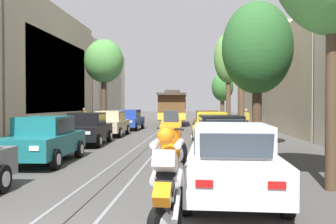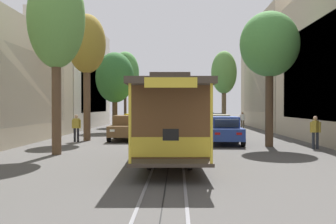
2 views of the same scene
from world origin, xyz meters
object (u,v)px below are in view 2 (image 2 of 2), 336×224
object	(u,v)px
parked_car_teal_second_left	(205,120)
parked_car_blue_fifth_left	(225,130)
parked_car_grey_near_left	(201,118)
street_tree_kerb_right_near	(125,73)
pedestrian_on_right_pavement	(243,119)
parked_car_yellow_mid_right	(135,123)
street_tree_kerb_right_second	(115,78)
street_tree_kerb_left_second	(269,45)
fire_hydrant	(219,123)
motorcycle_with_rider	(159,116)
street_tree_kerb_right_mid	(87,46)
cable_car_trolley	(169,119)
parked_car_white_near_right	(148,119)
street_tree_kerb_left_near	(224,73)
parked_car_black_second_right	(141,121)
street_tree_kerb_right_fourth	(56,20)
pedestrian_crossing_far	(76,126)
parked_car_beige_fourth_left	(218,125)
parked_car_brown_fourth_right	(126,128)
parked_car_black_mid_left	(211,123)
pedestrian_on_left_pavement	(315,130)

from	to	relation	value
parked_car_teal_second_left	parked_car_blue_fifth_left	world-z (taller)	same
parked_car_grey_near_left	parked_car_blue_fifth_left	distance (m)	22.34
street_tree_kerb_right_near	pedestrian_on_right_pavement	bearing A→B (deg)	159.80
parked_car_yellow_mid_right	street_tree_kerb_right_second	bearing A→B (deg)	-46.59
street_tree_kerb_left_second	fire_hydrant	bearing A→B (deg)	-87.72
parked_car_blue_fifth_left	motorcycle_with_rider	distance (m)	23.92
street_tree_kerb_right_mid	cable_car_trolley	size ratio (longest dim) A/B	0.87
fire_hydrant	parked_car_white_near_right	bearing A→B (deg)	-22.17
street_tree_kerb_left_near	street_tree_kerb_right_near	distance (m)	10.72
parked_car_teal_second_left	fire_hydrant	distance (m)	2.12
parked_car_black_second_right	fire_hydrant	world-z (taller)	parked_car_black_second_right
parked_car_grey_near_left	street_tree_kerb_left_second	world-z (taller)	street_tree_kerb_left_second
street_tree_kerb_right_near	street_tree_kerb_right_second	distance (m)	9.01
parked_car_grey_near_left	street_tree_kerb_right_second	size ratio (longest dim) A/B	0.65
parked_car_blue_fifth_left	street_tree_kerb_right_fourth	xyz separation A→B (m)	(8.13, 5.05, 5.23)
street_tree_kerb_right_second	pedestrian_crossing_far	distance (m)	10.60
street_tree_kerb_right_near	pedestrian_crossing_far	size ratio (longest dim) A/B	4.85
parked_car_beige_fourth_left	street_tree_kerb_right_near	distance (m)	17.49
parked_car_grey_near_left	parked_car_blue_fifth_left	bearing A→B (deg)	90.06
parked_car_teal_second_left	street_tree_kerb_right_fourth	size ratio (longest dim) A/B	0.52
parked_car_teal_second_left	parked_car_yellow_mid_right	size ratio (longest dim) A/B	1.00
parked_car_teal_second_left	parked_car_beige_fourth_left	distance (m)	10.89
street_tree_kerb_left_near	parked_car_brown_fourth_right	bearing A→B (deg)	65.39
cable_car_trolley	fire_hydrant	size ratio (longest dim) A/B	10.92
street_tree_kerb_right_fourth	fire_hydrant	distance (m)	25.68
parked_car_brown_fourth_right	street_tree_kerb_right_near	size ratio (longest dim) A/B	0.54
parked_car_black_mid_left	parked_car_beige_fourth_left	bearing A→B (deg)	90.09
street_tree_kerb_right_mid	pedestrian_on_right_pavement	bearing A→B (deg)	-131.45
parked_car_black_second_right	pedestrian_on_left_pavement	bearing A→B (deg)	121.17
parked_car_yellow_mid_right	street_tree_kerb_right_second	distance (m)	4.78
parked_car_grey_near_left	parked_car_yellow_mid_right	size ratio (longest dim) A/B	1.00
parked_car_beige_fourth_left	parked_car_blue_fifth_left	distance (m)	5.75
street_tree_kerb_right_fourth	motorcycle_with_rider	size ratio (longest dim) A/B	4.44
parked_car_black_mid_left	street_tree_kerb_left_near	distance (m)	11.36
parked_car_brown_fourth_right	cable_car_trolley	world-z (taller)	cable_car_trolley
parked_car_blue_fifth_left	cable_car_trolley	xyz separation A→B (m)	(3.01, 7.26, 0.86)
parked_car_blue_fifth_left	pedestrian_crossing_far	size ratio (longest dim) A/B	2.64
street_tree_kerb_right_mid	pedestrian_crossing_far	xyz separation A→B (m)	(0.44, 0.90, -5.03)
parked_car_black_second_right	street_tree_kerb_right_second	bearing A→B (deg)	62.06
street_tree_kerb_right_fourth	pedestrian_crossing_far	bearing A→B (deg)	-83.49
street_tree_kerb_right_mid	pedestrian_crossing_far	bearing A→B (deg)	63.78
parked_car_blue_fifth_left	street_tree_kerb_right_near	distance (m)	22.40
parked_car_teal_second_left	parked_car_beige_fourth_left	xyz separation A→B (m)	(-0.19, 10.89, 0.00)
street_tree_kerb_right_mid	street_tree_kerb_right_fourth	size ratio (longest dim) A/B	0.95
parked_car_black_second_right	parked_car_brown_fourth_right	size ratio (longest dim) A/B	1.01
parked_car_white_near_right	pedestrian_on_left_pavement	size ratio (longest dim) A/B	2.63
street_tree_kerb_left_second	parked_car_black_second_right	bearing A→B (deg)	-62.41
parked_car_blue_fifth_left	street_tree_kerb_left_near	bearing A→B (deg)	-96.43
parked_car_white_near_right	motorcycle_with_rider	bearing A→B (deg)	-116.92
parked_car_beige_fourth_left	motorcycle_with_rider	size ratio (longest dim) A/B	2.30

